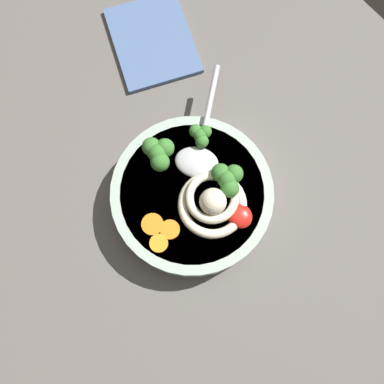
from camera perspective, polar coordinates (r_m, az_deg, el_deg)
table_slab at (r=64.28cm, az=-2.67°, el=-0.61°), size 91.05×91.05×3.27cm
soup_bowl at (r=59.86cm, az=0.00°, el=-0.57°), size 22.32×22.32×5.05cm
noodle_pile at (r=55.93cm, az=2.76°, el=-1.33°), size 10.17×9.97×4.09cm
soup_spoon at (r=58.22cm, az=1.01°, el=5.16°), size 13.52×15.47×1.60cm
chili_sauce_dollop at (r=56.31cm, az=6.39°, el=-3.18°), size 3.58×3.22×1.61cm
broccoli_floret_beside_noodles at (r=55.65cm, az=4.81°, el=1.79°), size 4.89×4.21×3.86cm
broccoli_floret_front at (r=58.14cm, az=1.17°, el=7.68°), size 3.58×3.08×2.83cm
broccoli_floret_center at (r=56.66cm, az=-4.53°, el=5.29°), size 5.01×4.31×3.96cm
carrot_slice_extra_b at (r=56.29cm, az=-2.98°, el=-5.06°), size 2.64×2.64×0.47cm
carrot_slice_left at (r=56.11cm, az=-4.48°, el=-6.88°), size 2.46×2.46×0.51cm
carrot_slice_rear at (r=56.55cm, az=-5.32°, el=-4.34°), size 2.95×2.95×0.52cm
folded_napkin at (r=72.95cm, az=-5.31°, el=19.59°), size 19.01×17.18×0.80cm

